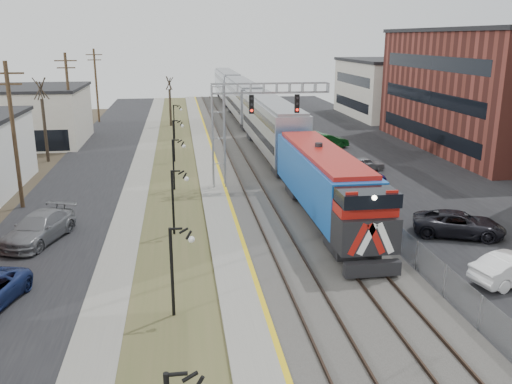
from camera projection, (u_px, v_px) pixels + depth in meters
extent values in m
cube|color=black|center=(89.00, 172.00, 47.76)|extent=(7.00, 120.00, 0.04)
cube|color=gray|center=(141.00, 170.00, 48.37)|extent=(2.00, 120.00, 0.08)
cube|color=#4A502A|center=(175.00, 169.00, 48.78)|extent=(4.00, 120.00, 0.06)
cube|color=gray|center=(208.00, 167.00, 49.17)|extent=(2.00, 120.00, 0.24)
cube|color=#595651|center=(262.00, 165.00, 49.86)|extent=(8.00, 120.00, 0.20)
cube|color=black|center=(387.00, 162.00, 51.52)|extent=(16.00, 120.00, 0.04)
cube|color=gold|center=(218.00, 165.00, 49.25)|extent=(0.24, 120.00, 0.01)
cube|color=#2D2119|center=(233.00, 164.00, 49.43)|extent=(0.08, 120.00, 0.15)
cube|color=#2D2119|center=(249.00, 164.00, 49.64)|extent=(0.08, 120.00, 0.15)
cube|color=#2D2119|center=(270.00, 163.00, 49.91)|extent=(0.08, 120.00, 0.15)
cube|color=#2D2119|center=(286.00, 163.00, 50.12)|extent=(0.08, 120.00, 0.15)
cube|color=#1555B0|center=(326.00, 186.00, 33.94)|extent=(3.00, 17.00, 4.25)
cube|color=black|center=(372.00, 269.00, 26.15)|extent=(2.80, 0.50, 0.70)
cube|color=#92959C|center=(271.00, 127.00, 53.11)|extent=(3.00, 22.00, 5.33)
cube|color=#92959C|center=(243.00, 101.00, 74.81)|extent=(3.00, 22.00, 5.33)
cube|color=#92959C|center=(228.00, 87.00, 96.51)|extent=(3.00, 22.00, 5.33)
cube|color=gray|center=(218.00, 138.00, 41.51)|extent=(1.00, 1.00, 8.00)
cube|color=gray|center=(270.00, 88.00, 41.02)|extent=(9.00, 0.80, 0.80)
cube|color=black|center=(251.00, 104.00, 40.71)|extent=(0.35, 0.25, 1.40)
cube|color=black|center=(297.00, 104.00, 41.18)|extent=(0.35, 0.25, 1.40)
cylinder|color=black|center=(172.00, 273.00, 22.55)|extent=(0.14, 0.14, 4.00)
cylinder|color=black|center=(173.00, 203.00, 32.06)|extent=(0.14, 0.14, 4.00)
cylinder|color=black|center=(173.00, 165.00, 41.58)|extent=(0.14, 0.14, 4.00)
cylinder|color=black|center=(174.00, 141.00, 51.10)|extent=(0.14, 0.14, 4.00)
cylinder|color=black|center=(174.00, 122.00, 62.52)|extent=(0.14, 0.14, 4.00)
cylinder|color=#4C3823|center=(14.00, 137.00, 36.46)|extent=(0.28, 0.28, 10.00)
cylinder|color=#4C3823|center=(69.00, 103.00, 55.50)|extent=(0.28, 0.28, 10.00)
cylinder|color=#4C3823|center=(96.00, 86.00, 74.53)|extent=(0.28, 0.28, 10.00)
cube|color=gray|center=(307.00, 157.00, 50.24)|extent=(0.04, 120.00, 1.60)
cube|color=#B8AFA1|center=(19.00, 117.00, 59.92)|extent=(14.00, 12.00, 6.00)
cube|color=brown|center=(501.00, 92.00, 56.55)|extent=(16.00, 26.00, 12.00)
cube|color=#B8AFA1|center=(403.00, 89.00, 80.89)|extent=(16.00, 18.00, 8.00)
cylinder|color=#382D23|center=(45.00, 131.00, 51.09)|extent=(0.30, 0.30, 5.95)
cylinder|color=#382D23|center=(170.00, 108.00, 71.84)|extent=(0.30, 0.30, 4.90)
imported|color=black|center=(459.00, 225.00, 32.20)|extent=(5.79, 4.20, 1.46)
imported|color=navy|center=(361.00, 178.00, 43.33)|extent=(4.76, 2.81, 1.29)
imported|color=gray|center=(364.00, 164.00, 47.87)|extent=(4.00, 2.37, 1.28)
imported|color=#0B3812|center=(327.00, 142.00, 57.69)|extent=(4.88, 2.70, 1.53)
imported|color=slate|center=(39.00, 228.00, 31.31)|extent=(3.95, 6.05, 1.63)
imported|color=#0C3D15|center=(317.00, 139.00, 59.29)|extent=(4.72, 2.16, 1.50)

